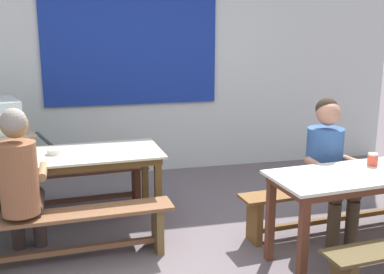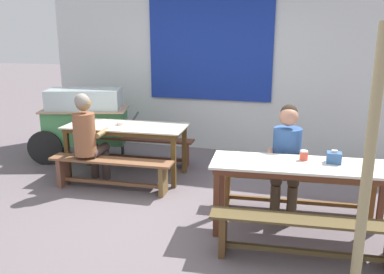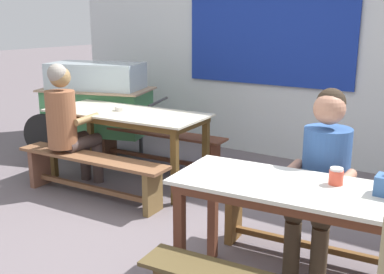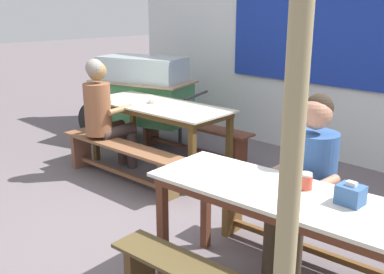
% 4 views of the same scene
% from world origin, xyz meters
% --- Properties ---
extents(ground_plane, '(40.00, 40.00, 0.00)m').
position_xyz_m(ground_plane, '(0.00, 0.00, 0.00)').
color(ground_plane, '#63595D').
extents(backdrop_wall, '(6.61, 0.23, 3.03)m').
position_xyz_m(backdrop_wall, '(-0.01, 2.69, 1.59)').
color(backdrop_wall, silver).
rests_on(backdrop_wall, ground_plane).
extents(dining_table_far, '(1.77, 0.83, 0.76)m').
position_xyz_m(dining_table_far, '(-1.12, 0.93, 0.69)').
color(dining_table_far, beige).
rests_on(dining_table_far, ground_plane).
extents(dining_table_near, '(1.90, 0.77, 0.76)m').
position_xyz_m(dining_table_near, '(1.36, -0.15, 0.68)').
color(dining_table_near, silver).
rests_on(dining_table_near, ground_plane).
extents(bench_far_back, '(1.73, 0.38, 0.43)m').
position_xyz_m(bench_far_back, '(-1.15, 1.50, 0.29)').
color(bench_far_back, brown).
rests_on(bench_far_back, ground_plane).
extents(bench_far_front, '(1.69, 0.38, 0.43)m').
position_xyz_m(bench_far_front, '(-1.08, 0.36, 0.29)').
color(bench_far_front, brown).
rests_on(bench_far_front, ground_plane).
extents(bench_near_back, '(1.90, 0.43, 0.43)m').
position_xyz_m(bench_near_back, '(1.31, 0.42, 0.29)').
color(bench_near_back, brown).
rests_on(bench_near_back, ground_plane).
extents(bench_near_front, '(1.73, 0.41, 0.43)m').
position_xyz_m(bench_near_front, '(1.41, -0.71, 0.28)').
color(bench_near_front, '#4E3F22').
rests_on(bench_near_front, ground_plane).
extents(food_cart, '(1.83, 1.17, 1.17)m').
position_xyz_m(food_cart, '(-2.16, 1.53, 0.68)').
color(food_cart, '#4A9557').
rests_on(food_cart, ground_plane).
extents(person_left_back_turned, '(0.41, 0.58, 1.29)m').
position_xyz_m(person_left_back_turned, '(-1.44, 0.42, 0.72)').
color(person_left_back_turned, '#40312E').
rests_on(person_left_back_turned, ground_plane).
extents(person_right_near_table, '(0.45, 0.58, 1.26)m').
position_xyz_m(person_right_near_table, '(1.17, 0.34, 0.71)').
color(person_right_near_table, '#463726').
rests_on(person_right_near_table, ground_plane).
extents(tissue_box, '(0.14, 0.12, 0.13)m').
position_xyz_m(tissue_box, '(1.65, -0.04, 0.82)').
color(tissue_box, '#385F98').
rests_on(tissue_box, dining_table_near).
extents(condiment_jar, '(0.08, 0.08, 0.10)m').
position_xyz_m(condiment_jar, '(1.36, -0.02, 0.81)').
color(condiment_jar, '#E14D36').
rests_on(condiment_jar, dining_table_near).
extents(soup_bowl, '(0.13, 0.13, 0.05)m').
position_xyz_m(soup_bowl, '(-1.20, 0.95, 0.78)').
color(soup_bowl, silver).
rests_on(soup_bowl, dining_table_far).
extents(wooden_support_post, '(0.08, 0.08, 2.12)m').
position_xyz_m(wooden_support_post, '(1.83, -0.96, 1.06)').
color(wooden_support_post, tan).
rests_on(wooden_support_post, ground_plane).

